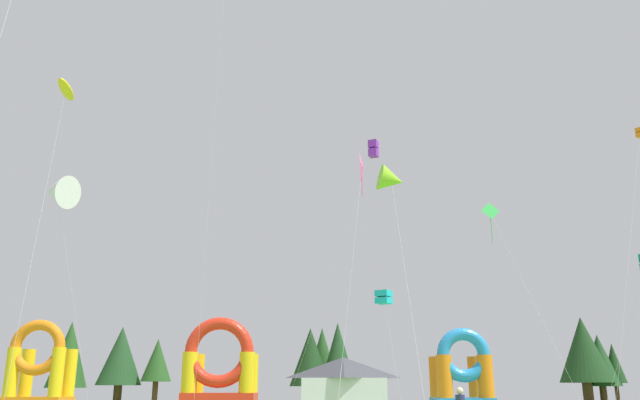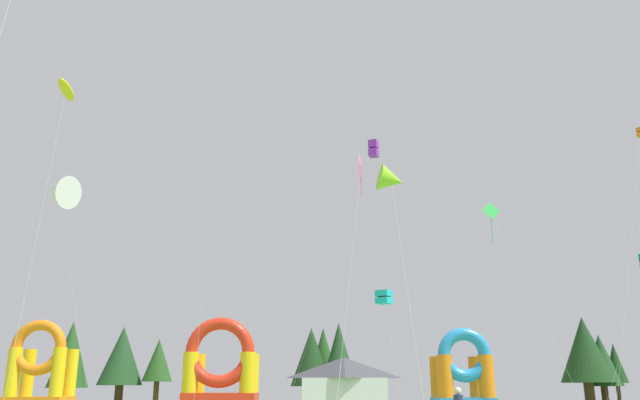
% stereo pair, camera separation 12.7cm
% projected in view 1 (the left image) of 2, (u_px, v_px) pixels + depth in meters
% --- Properties ---
extents(kite_purple_box, '(6.41, 2.94, 18.01)m').
position_uv_depth(kite_purple_box, '(373.00, 150.00, 44.07)').
color(kite_purple_box, purple).
rests_on(kite_purple_box, ground_plane).
extents(kite_white_delta, '(3.74, 6.33, 16.12)m').
position_uv_depth(kite_white_delta, '(57.00, 192.00, 44.70)').
color(kite_white_delta, white).
rests_on(kite_white_delta, ground_plane).
extents(kite_cyan_box, '(1.57, 1.23, 7.79)m').
position_uv_depth(kite_cyan_box, '(384.00, 297.00, 42.10)').
color(kite_cyan_box, '#19B7CC').
rests_on(kite_cyan_box, ground_plane).
extents(kite_pink_diamond, '(1.54, 1.63, 11.50)m').
position_uv_depth(kite_pink_diamond, '(363.00, 170.00, 28.38)').
color(kite_pink_diamond, '#EA599E').
rests_on(kite_pink_diamond, ground_plane).
extents(kite_orange_box, '(7.81, 5.95, 22.32)m').
position_uv_depth(kite_orange_box, '(640.00, 134.00, 53.00)').
color(kite_orange_box, orange).
rests_on(kite_orange_box, ground_plane).
extents(kite_yellow_parafoil, '(1.31, 5.49, 20.79)m').
position_uv_depth(kite_yellow_parafoil, '(66.00, 90.00, 41.54)').
color(kite_yellow_parafoil, yellow).
rests_on(kite_yellow_parafoil, ground_plane).
extents(kite_lime_delta, '(1.69, 5.59, 13.14)m').
position_uv_depth(kite_lime_delta, '(391.00, 180.00, 34.20)').
color(kite_lime_delta, '#8CD826').
rests_on(kite_lime_delta, ground_plane).
extents(kite_green_diamond, '(4.62, 3.52, 14.08)m').
position_uv_depth(kite_green_diamond, '(490.00, 215.00, 45.55)').
color(kite_green_diamond, green).
rests_on(kite_green_diamond, ground_plane).
extents(inflatable_red_slide, '(4.79, 4.73, 6.57)m').
position_uv_depth(inflatable_red_slide, '(462.00, 377.00, 54.99)').
color(inflatable_red_slide, '#268CD8').
rests_on(inflatable_red_slide, ground_plane).
extents(inflatable_orange_dome, '(6.37, 4.88, 7.70)m').
position_uv_depth(inflatable_orange_dome, '(220.00, 374.00, 57.07)').
color(inflatable_orange_dome, red).
rests_on(inflatable_orange_dome, ground_plane).
extents(inflatable_yellow_castle, '(4.70, 3.84, 7.04)m').
position_uv_depth(inflatable_yellow_castle, '(39.00, 374.00, 52.66)').
color(inflatable_yellow_castle, orange).
rests_on(inflatable_yellow_castle, ground_plane).
extents(festival_tent, '(6.83, 3.44, 4.06)m').
position_uv_depth(festival_tent, '(343.00, 383.00, 52.55)').
color(festival_tent, silver).
rests_on(festival_tent, ground_plane).
extents(tree_row_1, '(4.25, 4.25, 8.49)m').
position_uv_depth(tree_row_1, '(69.00, 354.00, 68.20)').
color(tree_row_1, '#4C331E').
rests_on(tree_row_1, ground_plane).
extents(tree_row_2, '(4.71, 4.71, 7.91)m').
position_uv_depth(tree_row_2, '(121.00, 356.00, 67.90)').
color(tree_row_2, '#4C331E').
rests_on(tree_row_2, ground_plane).
extents(tree_row_3, '(3.10, 3.10, 6.54)m').
position_uv_depth(tree_row_3, '(157.00, 361.00, 66.71)').
color(tree_row_3, '#4C331E').
rests_on(tree_row_3, ground_plane).
extents(tree_row_4, '(4.32, 4.32, 7.70)m').
position_uv_depth(tree_row_4, '(310.00, 357.00, 67.23)').
color(tree_row_4, '#4C331E').
rests_on(tree_row_4, ground_plane).
extents(tree_row_5, '(3.43, 3.43, 7.95)m').
position_uv_depth(tree_row_5, '(322.00, 355.00, 69.80)').
color(tree_row_5, '#4C331E').
rests_on(tree_row_5, ground_plane).
extents(tree_row_6, '(3.23, 3.23, 8.24)m').
position_uv_depth(tree_row_6, '(338.00, 350.00, 67.27)').
color(tree_row_6, '#4C331E').
rests_on(tree_row_6, ground_plane).
extents(tree_row_7, '(5.47, 5.47, 8.89)m').
position_uv_depth(tree_row_7, '(584.00, 350.00, 67.79)').
color(tree_row_7, '#4C331E').
rests_on(tree_row_7, ground_plane).
extents(tree_row_8, '(3.60, 3.60, 8.07)m').
position_uv_depth(tree_row_8, '(582.00, 355.00, 69.89)').
color(tree_row_8, '#4C331E').
rests_on(tree_row_8, ground_plane).
extents(tree_row_9, '(3.99, 3.99, 7.13)m').
position_uv_depth(tree_row_9, '(600.00, 360.00, 68.59)').
color(tree_row_9, '#4C331E').
rests_on(tree_row_9, ground_plane).
extents(tree_row_10, '(2.32, 2.32, 6.20)m').
position_uv_depth(tree_row_10, '(614.00, 364.00, 68.33)').
color(tree_row_10, '#4C331E').
rests_on(tree_row_10, ground_plane).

